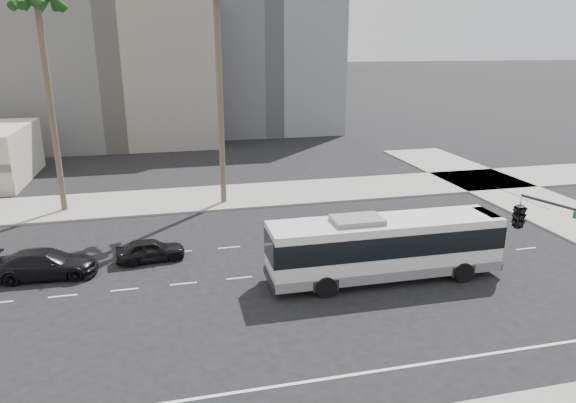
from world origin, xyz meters
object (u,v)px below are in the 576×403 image
object	(u,v)px
car_a	(150,250)
traffic_signal	(528,224)
city_bus	(385,246)
palm_mid	(37,4)
car_b	(46,264)

from	to	relation	value
car_a	traffic_signal	size ratio (longest dim) A/B	0.57
traffic_signal	city_bus	bearing A→B (deg)	86.34
city_bus	palm_mid	xyz separation A→B (m)	(-18.91, 16.54, 12.93)
traffic_signal	palm_mid	distance (m)	33.53
car_b	palm_mid	world-z (taller)	palm_mid
car_a	car_b	distance (m)	5.59
traffic_signal	palm_mid	xyz separation A→B (m)	(-20.97, 24.52, 9.11)
city_bus	car_a	distance (m)	13.52
car_a	palm_mid	xyz separation A→B (m)	(-6.58, 11.14, 14.16)
palm_mid	city_bus	bearing A→B (deg)	-41.18
city_bus	car_b	distance (m)	18.41
city_bus	car_b	size ratio (longest dim) A/B	2.36
car_b	city_bus	bearing A→B (deg)	-100.81
car_a	car_b	xyz separation A→B (m)	(-5.50, -0.96, 0.11)
city_bus	palm_mid	world-z (taller)	palm_mid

